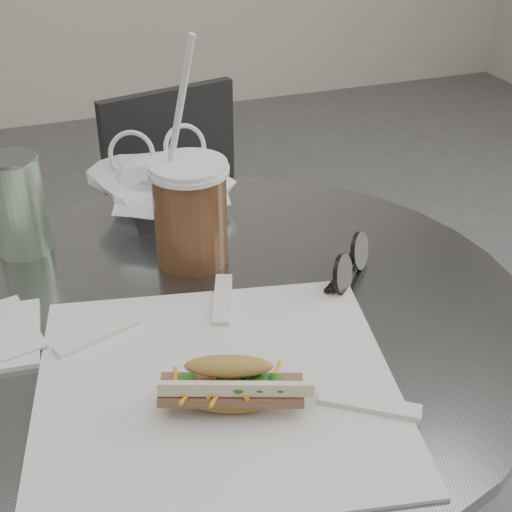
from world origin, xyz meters
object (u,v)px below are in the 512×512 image
object	(u,v)px
cafe_table	(236,459)
iced_coffee	(190,211)
drink_can	(18,205)
chair_far	(207,285)
banh_mi	(230,385)
sunglasses	(349,265)

from	to	relation	value
cafe_table	iced_coffee	size ratio (longest dim) A/B	2.44
drink_can	chair_far	bearing A→B (deg)	47.36
banh_mi	drink_can	size ratio (longest dim) A/B	1.34
cafe_table	chair_far	xyz separation A→B (m)	(0.14, 0.63, -0.12)
chair_far	iced_coffee	bearing A→B (deg)	59.91
chair_far	iced_coffee	world-z (taller)	iced_coffee
drink_can	banh_mi	bearing A→B (deg)	-66.97
chair_far	banh_mi	size ratio (longest dim) A/B	4.02
cafe_table	banh_mi	distance (m)	0.36
cafe_table	drink_can	size ratio (longest dim) A/B	5.34
cafe_table	banh_mi	size ratio (longest dim) A/B	3.98
banh_mi	drink_can	world-z (taller)	drink_can
chair_far	iced_coffee	xyz separation A→B (m)	(-0.16, -0.51, 0.47)
cafe_table	sunglasses	bearing A→B (deg)	2.72
iced_coffee	drink_can	bearing A→B (deg)	153.89
chair_far	cafe_table	bearing A→B (deg)	64.59
banh_mi	iced_coffee	bearing A→B (deg)	102.14
chair_far	banh_mi	distance (m)	0.94
chair_far	drink_can	xyz separation A→B (m)	(-0.37, -0.40, 0.47)
cafe_table	drink_can	bearing A→B (deg)	135.38
drink_can	sunglasses	bearing A→B (deg)	-29.18
chair_far	drink_can	bearing A→B (deg)	34.32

